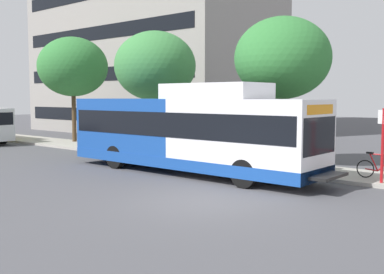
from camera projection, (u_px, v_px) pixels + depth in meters
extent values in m
plane|color=#4C4C51|center=(52.00, 173.00, 18.94)|extent=(120.00, 120.00, 0.00)
cube|color=#A8A399|center=(199.00, 159.00, 22.93)|extent=(3.00, 56.00, 0.14)
cube|color=white|center=(246.00, 136.00, 17.07)|extent=(2.54, 5.80, 2.73)
cube|color=#19479E|center=(139.00, 129.00, 20.83)|extent=(2.54, 5.80, 2.73)
cube|color=#19479E|center=(187.00, 160.00, 19.05)|extent=(2.57, 11.60, 0.44)
cube|color=black|center=(187.00, 123.00, 18.92)|extent=(2.58, 11.25, 0.96)
cube|color=black|center=(319.00, 136.00, 15.20)|extent=(2.34, 0.10, 1.24)
cube|color=orange|center=(320.00, 109.00, 15.12)|extent=(1.90, 0.08, 0.32)
cube|color=white|center=(215.00, 91.00, 17.87)|extent=(2.16, 4.06, 0.60)
cube|color=black|center=(329.00, 176.00, 15.06)|extent=(1.78, 0.60, 0.10)
cylinder|color=black|center=(244.00, 174.00, 15.87)|extent=(0.30, 1.00, 1.00)
cylinder|color=black|center=(278.00, 166.00, 17.58)|extent=(0.30, 1.00, 1.00)
cylinder|color=black|center=(116.00, 157.00, 20.27)|extent=(0.30, 1.00, 1.00)
cylinder|color=black|center=(152.00, 152.00, 21.98)|extent=(0.30, 1.00, 1.00)
cylinder|color=red|center=(383.00, 146.00, 16.01)|extent=(0.10, 0.10, 2.60)
cube|color=white|center=(383.00, 117.00, 15.91)|extent=(0.04, 0.36, 0.48)
torus|color=black|center=(365.00, 169.00, 17.13)|extent=(0.04, 0.66, 0.66)
cylinder|color=#B2191E|center=(374.00, 162.00, 16.91)|extent=(0.05, 0.34, 0.62)
cylinder|color=#B2191E|center=(382.00, 155.00, 16.69)|extent=(0.05, 0.90, 0.05)
cylinder|color=#B2191E|center=(371.00, 170.00, 16.99)|extent=(0.05, 0.45, 0.08)
cube|color=black|center=(370.00, 153.00, 16.98)|extent=(0.12, 0.24, 0.06)
cylinder|color=#4C3823|center=(281.00, 129.00, 20.79)|extent=(0.28, 0.28, 3.11)
ellipsoid|color=#337A38|center=(282.00, 58.00, 20.52)|extent=(4.28, 4.28, 3.64)
cylinder|color=#4C3823|center=(156.00, 123.00, 26.23)|extent=(0.28, 0.28, 3.00)
ellipsoid|color=#3D8442|center=(155.00, 66.00, 25.96)|extent=(4.58, 4.58, 3.90)
cylinder|color=#4C3823|center=(74.00, 117.00, 30.97)|extent=(0.28, 0.28, 3.26)
ellipsoid|color=#337A38|center=(73.00, 67.00, 30.68)|extent=(4.61, 4.61, 3.92)
cylinder|color=black|center=(3.00, 137.00, 30.74)|extent=(0.26, 0.92, 0.92)
cube|color=black|center=(152.00, 113.00, 42.03)|extent=(11.58, 20.01, 1.10)
cube|color=black|center=(152.00, 77.00, 41.74)|extent=(11.58, 20.01, 1.10)
cube|color=black|center=(151.00, 39.00, 41.46)|extent=(11.58, 20.01, 1.10)
cube|color=black|center=(151.00, 2.00, 41.17)|extent=(11.58, 20.01, 1.10)
cylinder|color=#B7B7BC|center=(89.00, 93.00, 56.64)|extent=(1.10, 1.10, 7.29)
cylinder|color=#B7B7BC|center=(87.00, 32.00, 56.01)|extent=(0.91, 0.91, 7.29)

